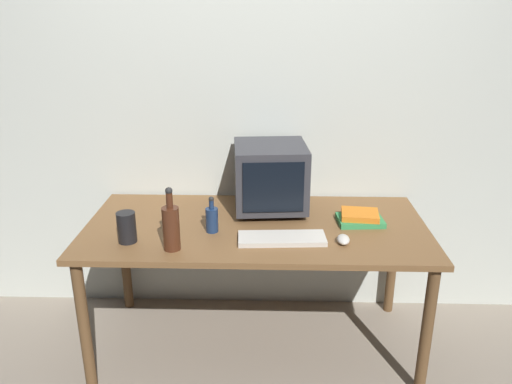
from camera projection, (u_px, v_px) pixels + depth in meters
The scene contains 10 objects.
ground_plane at pixel (256, 343), 2.90m from camera, with size 6.00×6.00×0.00m, color gray.
back_wall at pixel (258, 108), 2.92m from camera, with size 4.00×0.08×2.50m, color beige.
desk at pixel (256, 238), 2.67m from camera, with size 1.76×0.84×0.74m.
crt_monitor at pixel (270, 177), 2.76m from camera, with size 0.41×0.42×0.37m.
keyboard at pixel (282, 239), 2.46m from camera, with size 0.42×0.15×0.02m, color beige.
computer_mouse at pixel (343, 239), 2.44m from camera, with size 0.06×0.10×0.04m, color beige.
bottle_tall at pixel (171, 226), 2.34m from camera, with size 0.08×0.08×0.31m.
bottle_short at pixel (212, 219), 2.54m from camera, with size 0.06×0.06×0.19m.
book_stack at pixel (360, 218), 2.66m from camera, with size 0.24×0.19×0.06m.
metal_canister at pixel (127, 227), 2.43m from camera, with size 0.09×0.09×0.15m, color black.
Camera 1 is at (0.07, -2.42, 1.82)m, focal length 35.85 mm.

